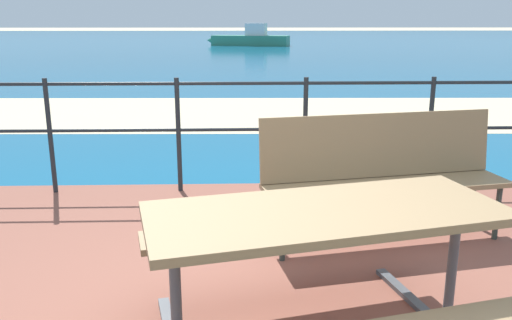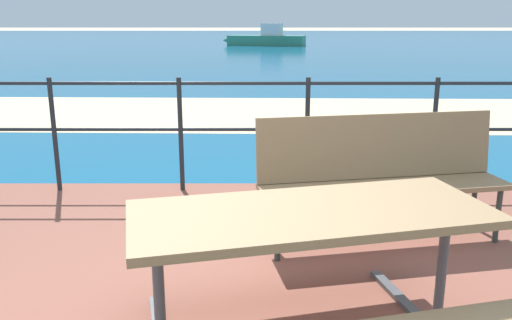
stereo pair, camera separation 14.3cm
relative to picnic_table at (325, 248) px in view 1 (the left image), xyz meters
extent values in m
cube|color=#145B84|center=(-0.36, 40.20, -0.62)|extent=(90.00, 90.00, 0.01)
cube|color=beige|center=(-0.36, 7.25, -0.62)|extent=(54.08, 5.20, 0.01)
cube|color=#8C704C|center=(0.00, 0.00, 0.17)|extent=(1.73, 1.02, 0.04)
cube|color=#8C704C|center=(-0.13, 0.55, -0.13)|extent=(1.64, 0.63, 0.04)
cylinder|color=#4C5156|center=(-0.67, -0.16, -0.20)|extent=(0.06, 0.06, 0.73)
cylinder|color=#4C5156|center=(0.67, 0.16, -0.20)|extent=(0.06, 0.06, 0.73)
cube|color=#8C704C|center=(0.67, 1.36, -0.13)|extent=(1.84, 0.73, 0.04)
cube|color=#8C704C|center=(0.64, 1.53, 0.12)|extent=(1.78, 0.42, 0.47)
cylinder|color=#2D3833|center=(-0.11, 1.05, -0.35)|extent=(0.04, 0.04, 0.43)
cylinder|color=#2D3833|center=(-0.16, 1.35, -0.35)|extent=(0.04, 0.04, 0.43)
cylinder|color=#2D3833|center=(1.50, 1.36, -0.35)|extent=(0.04, 0.04, 0.43)
cylinder|color=#2D3833|center=(1.44, 1.66, -0.35)|extent=(0.04, 0.04, 0.43)
cylinder|color=#1E2328|center=(-2.13, 2.60, -0.03)|extent=(0.04, 0.04, 1.07)
cylinder|color=#1E2328|center=(-0.95, 2.60, -0.03)|extent=(0.04, 0.04, 1.07)
cylinder|color=#1E2328|center=(0.23, 2.60, -0.03)|extent=(0.04, 0.04, 1.07)
cylinder|color=#1E2328|center=(1.41, 2.60, -0.03)|extent=(0.04, 0.04, 1.07)
cylinder|color=#1E2328|center=(-0.36, 2.60, 0.46)|extent=(5.90, 0.03, 0.03)
cylinder|color=#1E2328|center=(-0.36, 2.60, 0.03)|extent=(5.90, 0.03, 0.03)
cube|color=#338466|center=(0.43, 33.28, -0.29)|extent=(5.19, 2.61, 0.65)
cube|color=silver|center=(0.79, 33.18, 0.43)|extent=(1.49, 1.24, 0.78)
cone|color=#338466|center=(-2.23, 34.02, -0.29)|extent=(0.64, 0.70, 0.59)
camera|label=1|loc=(-0.39, -2.23, 1.01)|focal=37.09mm
camera|label=2|loc=(-0.25, -2.23, 1.01)|focal=37.09mm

